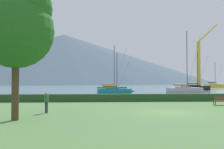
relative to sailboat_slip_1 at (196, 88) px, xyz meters
The scene contains 13 objects.
ground_plane 50.70m from the sailboat_slip_1, 114.39° to the right, with size 1000.00×1000.00×0.00m, color #517A42.
harbor_water 93.21m from the sailboat_slip_1, 102.98° to the left, with size 320.00×246.00×0.00m, color gray.
hedge_line 40.93m from the sailboat_slip_1, 120.76° to the right, with size 80.00×1.20×0.90m, color #284C23.
sailboat_slip_1 is the anchor object (origin of this frame).
sailboat_slip_2 29.29m from the sailboat_slip_1, 142.58° to the right, with size 7.49×2.85×7.87m.
sailboat_slip_3 23.65m from the sailboat_slip_1, 166.23° to the right, with size 8.04×3.95×11.25m.
sailboat_slip_6 35.27m from the sailboat_slip_1, 56.96° to the left, with size 9.22×4.90×9.80m.
sailboat_slip_7 18.16m from the sailboat_slip_1, 118.72° to the right, with size 8.49×4.35×12.81m.
park_bench_near_path 42.83m from the sailboat_slip_1, 108.62° to the right, with size 1.77×0.55×0.95m.
person_seated_viewer 55.18m from the sailboat_slip_1, 123.62° to the right, with size 0.36×0.55×1.65m.
park_tree 58.95m from the sailboat_slip_1, 122.63° to the right, with size 4.88×4.88×8.80m.
dock_crane 8.19m from the sailboat_slip_1, 58.77° to the left, with size 6.58×2.00×19.17m.
distant_hill_central_peak 257.41m from the sailboat_slip_1, 105.47° to the left, with size 350.28×350.28×60.38m, color #425666.
Camera 1 is at (-5.64, -19.50, 2.50)m, focal length 39.93 mm.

